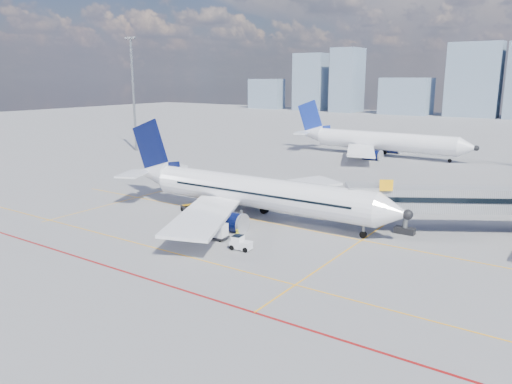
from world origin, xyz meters
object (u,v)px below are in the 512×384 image
baggage_tug (240,243)px  ramp_worker (237,237)px  belt_loader (192,209)px  second_aircraft (377,141)px  main_aircraft (248,192)px  cargo_dolly (213,230)px

baggage_tug → ramp_worker: size_ratio=1.34×
ramp_worker → belt_loader: bearing=72.7°
second_aircraft → ramp_worker: bearing=-80.1°
belt_loader → main_aircraft: bearing=44.3°
second_aircraft → cargo_dolly: bearing=-82.9°
second_aircraft → baggage_tug: second_aircraft is taller
cargo_dolly → belt_loader: 10.57m
baggage_tug → ramp_worker: (-1.10, 1.05, 0.13)m
ramp_worker → main_aircraft: bearing=40.3°
belt_loader → cargo_dolly: bearing=-13.3°
baggage_tug → cargo_dolly: cargo_dolly is taller
baggage_tug → belt_loader: (-12.89, 7.49, -0.11)m
main_aircraft → belt_loader: bearing=-159.9°
main_aircraft → ramp_worker: 10.61m
main_aircraft → second_aircraft: bearing=94.1°
second_aircraft → baggage_tug: (11.03, -65.71, -2.52)m
cargo_dolly → belt_loader: belt_loader is taller
ramp_worker → second_aircraft: bearing=20.0°
second_aircraft → cargo_dolly: size_ratio=12.27×
ramp_worker → baggage_tug: bearing=-122.5°
main_aircraft → baggage_tug: size_ratio=17.72×
cargo_dolly → main_aircraft: bearing=95.8°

